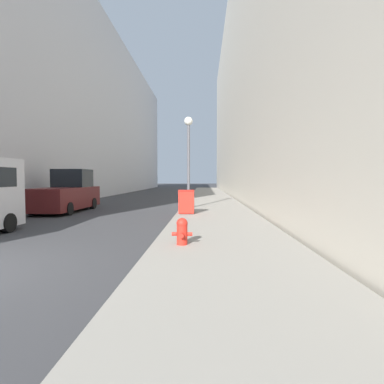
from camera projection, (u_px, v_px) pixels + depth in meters
sidewalk_right at (211, 201)px, 23.13m from camera, size 3.77×60.00×0.15m
building_left_glass at (56, 110)px, 31.36m from camera, size 12.00×60.00×17.86m
building_right_stone at (289, 90)px, 30.31m from camera, size 12.00×60.00×21.41m
fire_hydrant at (182, 231)px, 7.40m from camera, size 0.51×0.39×0.67m
trash_bin at (186, 201)px, 13.91m from camera, size 0.73×0.60×1.11m
lamppost at (188, 150)px, 16.38m from camera, size 0.46×0.46×4.99m
pickup_truck at (67, 194)px, 16.27m from camera, size 2.02×5.14×2.30m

